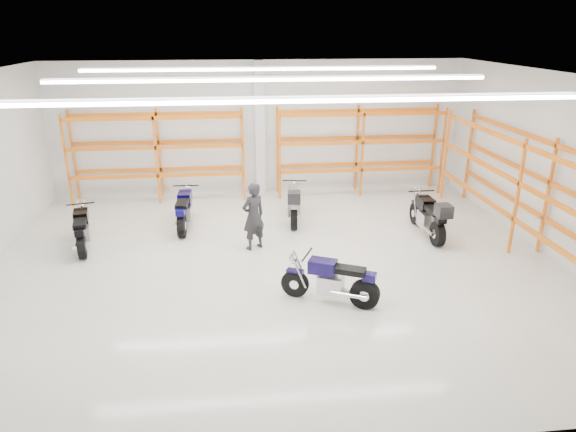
{
  "coord_description": "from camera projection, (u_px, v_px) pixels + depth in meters",
  "views": [
    {
      "loc": [
        -0.95,
        -11.45,
        5.53
      ],
      "look_at": [
        0.37,
        0.5,
        1.07
      ],
      "focal_mm": 32.0,
      "sensor_mm": 36.0,
      "label": 1
    }
  ],
  "objects": [
    {
      "name": "motorcycle_back_a",
      "position": [
        82.0,
        231.0,
        13.43
      ],
      "size": [
        0.77,
        2.14,
        1.06
      ],
      "color": "black",
      "rests_on": "ground"
    },
    {
      "name": "motorcycle_back_d",
      "position": [
        430.0,
        217.0,
        14.11
      ],
      "size": [
        0.76,
        2.39,
        1.23
      ],
      "color": "black",
      "rests_on": "ground"
    },
    {
      "name": "pallet_racking_side",
      "position": [
        534.0,
        185.0,
        12.73
      ],
      "size": [
        0.87,
        9.07,
        3.0
      ],
      "color": "orange",
      "rests_on": "ground"
    },
    {
      "name": "standing_man",
      "position": [
        253.0,
        216.0,
        13.27
      ],
      "size": [
        0.79,
        0.71,
        1.8
      ],
      "primitive_type": "imported",
      "rotation": [
        0.0,
        0.0,
        3.69
      ],
      "color": "black",
      "rests_on": "ground"
    },
    {
      "name": "pallet_racking_back_left",
      "position": [
        157.0,
        147.0,
        16.82
      ],
      "size": [
        5.67,
        0.87,
        3.0
      ],
      "color": "orange",
      "rests_on": "ground"
    },
    {
      "name": "ground",
      "position": [
        275.0,
        264.0,
        12.69
      ],
      "size": [
        14.0,
        14.0,
        0.0
      ],
      "primitive_type": "plane",
      "color": "beige",
      "rests_on": "ground"
    },
    {
      "name": "room_shell",
      "position": [
        274.0,
        132.0,
        11.57
      ],
      "size": [
        14.02,
        12.02,
        4.51
      ],
      "color": "white",
      "rests_on": "ground"
    },
    {
      "name": "pallet_racking_back_right",
      "position": [
        360.0,
        143.0,
        17.52
      ],
      "size": [
        5.67,
        0.87,
        3.0
      ],
      "color": "orange",
      "rests_on": "ground"
    },
    {
      "name": "structural_column",
      "position": [
        260.0,
        129.0,
        17.33
      ],
      "size": [
        0.32,
        0.32,
        4.5
      ],
      "primitive_type": "cube",
      "color": "white",
      "rests_on": "ground"
    },
    {
      "name": "motorcycle_main",
      "position": [
        334.0,
        282.0,
        10.75
      ],
      "size": [
        2.0,
        1.08,
        1.05
      ],
      "color": "black",
      "rests_on": "ground"
    },
    {
      "name": "motorcycle_back_c",
      "position": [
        294.0,
        204.0,
        15.23
      ],
      "size": [
        0.76,
        2.32,
        1.19
      ],
      "color": "black",
      "rests_on": "ground"
    },
    {
      "name": "motorcycle_back_b",
      "position": [
        184.0,
        211.0,
        14.78
      ],
      "size": [
        0.75,
        2.26,
        1.11
      ],
      "color": "black",
      "rests_on": "ground"
    }
  ]
}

